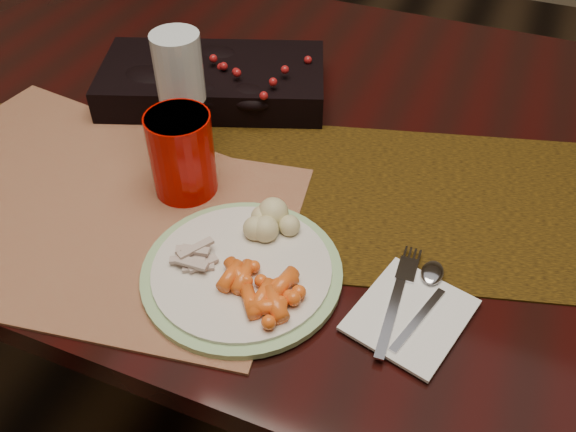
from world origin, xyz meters
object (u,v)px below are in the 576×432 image
at_px(centerpiece, 213,76).
at_px(baby_carrots, 257,279).
at_px(dinner_plate, 242,271).
at_px(turkey_shreds, 194,258).
at_px(placemat_main, 111,227).
at_px(napkin, 410,315).
at_px(dining_table, 335,291).
at_px(red_cup, 182,154).
at_px(mashed_potatoes, 272,219).
at_px(wine_glass, 182,96).

height_order(centerpiece, baby_carrots, centerpiece).
bearing_deg(dinner_plate, centerpiece, 121.76).
bearing_deg(turkey_shreds, baby_carrots, -2.59).
relative_size(placemat_main, baby_carrots, 4.68).
bearing_deg(dinner_plate, napkin, 4.43).
height_order(dining_table, red_cup, red_cup).
height_order(dining_table, baby_carrots, baby_carrots).
distance_m(centerpiece, placemat_main, 0.35).
relative_size(turkey_shreds, napkin, 0.51).
bearing_deg(placemat_main, mashed_potatoes, 6.55).
bearing_deg(baby_carrots, turkey_shreds, 177.41).
relative_size(mashed_potatoes, turkey_shreds, 1.11).
bearing_deg(mashed_potatoes, red_cup, 162.63).
distance_m(mashed_potatoes, turkey_shreds, 0.11).
distance_m(turkey_shreds, wine_glass, 0.27).
height_order(mashed_potatoes, wine_glass, wine_glass).
distance_m(baby_carrots, mashed_potatoes, 0.09).
bearing_deg(wine_glass, centerpiece, 102.47).
distance_m(centerpiece, turkey_shreds, 0.42).
relative_size(dining_table, wine_glass, 9.14).
bearing_deg(mashed_potatoes, baby_carrots, -78.40).
bearing_deg(dining_table, red_cup, -132.48).
bearing_deg(placemat_main, centerpiece, 84.22).
distance_m(dining_table, placemat_main, 0.54).
xyz_separation_m(centerpiece, wine_glass, (0.03, -0.15, 0.06)).
bearing_deg(turkey_shreds, wine_glass, 120.54).
distance_m(dinner_plate, napkin, 0.21).
relative_size(placemat_main, wine_glass, 2.52).
bearing_deg(dinner_plate, wine_glass, 132.25).
height_order(baby_carrots, mashed_potatoes, mashed_potatoes).
xyz_separation_m(turkey_shreds, red_cup, (-0.09, 0.14, 0.04)).
height_order(dinner_plate, baby_carrots, baby_carrots).
xyz_separation_m(mashed_potatoes, turkey_shreds, (-0.07, -0.09, -0.01)).
bearing_deg(napkin, mashed_potatoes, 179.24).
bearing_deg(centerpiece, turkey_shreds, -66.21).
bearing_deg(dining_table, dinner_plate, -96.33).
bearing_deg(red_cup, centerpiece, 107.97).
bearing_deg(placemat_main, red_cup, 52.79).
xyz_separation_m(placemat_main, red_cup, (0.06, 0.11, 0.06)).
bearing_deg(centerpiece, baby_carrots, -56.34).
bearing_deg(centerpiece, mashed_potatoes, -50.94).
distance_m(turkey_shreds, red_cup, 0.17).
bearing_deg(dining_table, turkey_shreds, -105.61).
bearing_deg(baby_carrots, placemat_main, 172.32).
distance_m(napkin, red_cup, 0.38).
bearing_deg(centerpiece, wine_glass, -77.53).
relative_size(centerpiece, baby_carrots, 3.60).
bearing_deg(wine_glass, turkey_shreds, -59.46).
relative_size(mashed_potatoes, red_cup, 0.63).
height_order(mashed_potatoes, turkey_shreds, mashed_potatoes).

